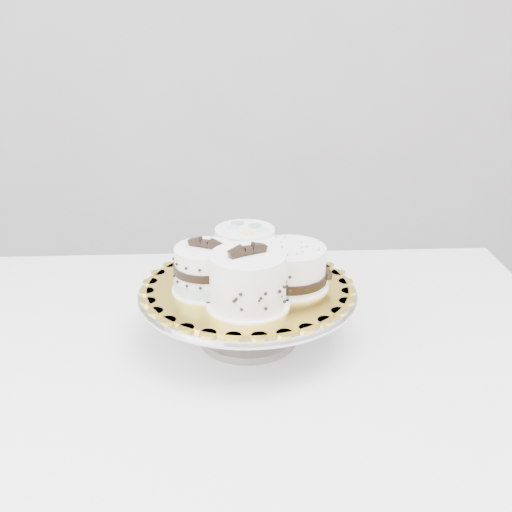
{
  "coord_description": "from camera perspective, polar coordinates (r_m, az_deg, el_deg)",
  "views": [
    {
      "loc": [
        -0.02,
        -0.74,
        1.27
      ],
      "look_at": [
        0.08,
        0.17,
        0.89
      ],
      "focal_mm": 45.0,
      "sensor_mm": 36.0,
      "label": 1
    }
  ],
  "objects": [
    {
      "name": "cake_banded",
      "position": [
        0.96,
        -4.44,
        -1.28
      ],
      "size": [
        0.13,
        0.13,
        0.09
      ],
      "rotation": [
        0.0,
        0.0,
        -0.55
      ],
      "color": "white",
      "rests_on": "cake_board"
    },
    {
      "name": "cake_ribbon",
      "position": [
        0.97,
        3.07,
        -1.06
      ],
      "size": [
        0.13,
        0.12,
        0.07
      ],
      "rotation": [
        0.0,
        0.0,
        0.13
      ],
      "color": "white",
      "rests_on": "cake_board"
    },
    {
      "name": "cake_stand",
      "position": [
        1.0,
        -0.73,
        -4.36
      ],
      "size": [
        0.34,
        0.34,
        0.09
      ],
      "color": "gray",
      "rests_on": "table"
    },
    {
      "name": "cake_board",
      "position": [
        0.98,
        -0.74,
        -2.77
      ],
      "size": [
        0.37,
        0.37,
        0.0
      ],
      "primitive_type": "cylinder",
      "rotation": [
        0.0,
        0.0,
        -0.21
      ],
      "color": "gold",
      "rests_on": "cake_stand"
    },
    {
      "name": "cake_dots",
      "position": [
        1.03,
        -0.99,
        0.65
      ],
      "size": [
        0.12,
        0.12,
        0.07
      ],
      "rotation": [
        0.0,
        0.0,
        0.03
      ],
      "color": "white",
      "rests_on": "cake_board"
    },
    {
      "name": "cake_swirl",
      "position": [
        0.91,
        -0.73,
        -2.29
      ],
      "size": [
        0.14,
        0.14,
        0.1
      ],
      "rotation": [
        0.0,
        0.0,
        0.4
      ],
      "color": "white",
      "rests_on": "cake_board"
    },
    {
      "name": "table",
      "position": [
        1.05,
        -3.51,
        -12.01
      ],
      "size": [
        1.2,
        0.84,
        0.75
      ],
      "rotation": [
        0.0,
        0.0,
        -0.06
      ],
      "color": "white",
      "rests_on": "floor"
    }
  ]
}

